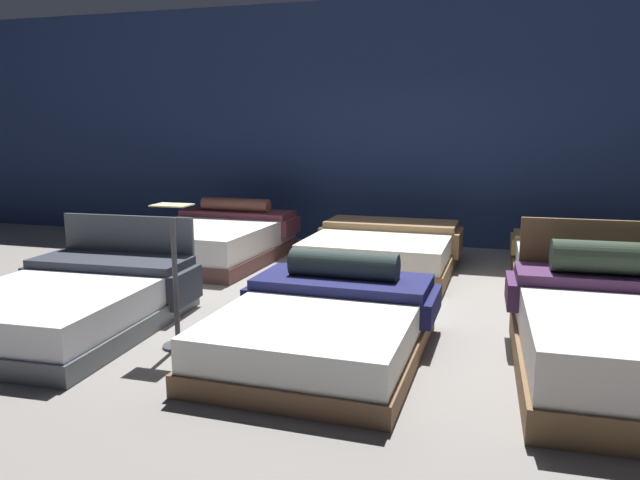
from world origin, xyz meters
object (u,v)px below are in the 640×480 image
(bed_4, at_px, (383,251))
(bed_0, at_px, (72,303))
(bed_1, at_px, (324,325))
(price_sign, at_px, (176,293))
(bed_5, at_px, (591,267))
(bed_3, at_px, (213,241))

(bed_4, bearing_deg, bed_0, -125.78)
(bed_1, bearing_deg, price_sign, -169.02)
(bed_5, relative_size, price_sign, 1.73)
(bed_0, relative_size, bed_3, 0.95)
(bed_1, height_order, bed_3, bed_3)
(bed_1, xyz_separation_m, bed_3, (-2.27, 2.79, 0.03))
(bed_1, height_order, price_sign, price_sign)
(bed_1, bearing_deg, bed_3, 131.00)
(price_sign, bearing_deg, bed_0, 172.01)
(bed_1, bearing_deg, bed_5, 52.60)
(bed_3, distance_m, bed_5, 4.53)
(bed_0, relative_size, price_sign, 1.85)
(bed_5, bearing_deg, bed_0, -148.01)
(bed_5, bearing_deg, bed_3, 179.81)
(bed_4, bearing_deg, bed_5, 0.57)
(bed_0, xyz_separation_m, bed_1, (2.23, 0.03, 0.00))
(price_sign, bearing_deg, bed_5, 40.97)
(bed_3, relative_size, bed_4, 1.13)
(bed_3, bearing_deg, price_sign, -66.54)
(bed_0, xyz_separation_m, bed_4, (2.18, 2.85, 0.01))
(bed_0, distance_m, bed_4, 3.58)
(bed_5, bearing_deg, price_sign, -139.00)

